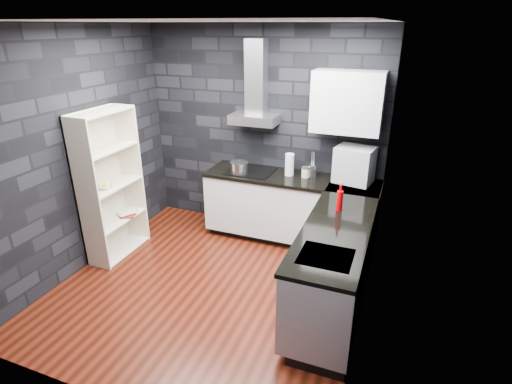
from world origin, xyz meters
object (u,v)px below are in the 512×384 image
Objects in this scene: bookshelf at (111,186)px; fruit_bowl at (104,186)px; pot at (239,168)px; storage_jar at (305,173)px; glass_vase at (290,165)px; appliance_garage at (354,165)px; red_bottle at (340,201)px; utensil_crock at (312,171)px.

fruit_bowl is at bearing -72.67° from bookshelf.
storage_jar is at bearing 12.47° from pot.
bookshelf reaches higher than pot.
appliance_garage is (0.79, 0.03, 0.08)m from glass_vase.
fruit_bowl is at bearing -149.79° from storage_jar.
fruit_bowl is (-2.67, -1.25, -0.19)m from appliance_garage.
red_bottle is 1.06× the size of fruit_bowl.
fruit_bowl is (0.00, -0.10, 0.04)m from bookshelf.
pot is 1.43m from appliance_garage.
storage_jar is 0.27× the size of appliance_garage.
pot is at bearing -167.53° from storage_jar.
appliance_garage reaches higher than pot.
utensil_crock is 0.08× the size of bookshelf.
glass_vase reaches higher than storage_jar.
glass_vase reaches higher than pot.
pot is 0.84m from storage_jar.
bookshelf is (-1.88, -1.12, -0.14)m from glass_vase.
appliance_garage reaches higher than utensil_crock.
utensil_crock is at bearing 42.29° from storage_jar.
red_bottle is 0.12× the size of bookshelf.
pot is at bearing 39.26° from fruit_bowl.
pot reaches higher than fruit_bowl.
bookshelf reaches higher than utensil_crock.
red_bottle is (0.57, -0.82, 0.05)m from storage_jar.
utensil_crock is at bearing 45.96° from bookshelf.
red_bottle is at bearing -55.19° from storage_jar.
glass_vase is 0.65× the size of appliance_garage.
storage_jar is 0.07× the size of bookshelf.
fruit_bowl is at bearing -144.42° from appliance_garage.
pot is at bearing 155.40° from red_bottle.
appliance_garage is 2.11× the size of fruit_bowl.
utensil_crock is 2.51m from fruit_bowl.
pot is 1.58m from bookshelf.
bookshelf is at bearing -151.37° from utensil_crock.
pot is at bearing 53.72° from bookshelf.
storage_jar is at bearing 45.42° from bookshelf.
glass_vase is at bearing 179.76° from storage_jar.
glass_vase is 0.30m from utensil_crock.
red_bottle reaches higher than fruit_bowl.
appliance_garage is at bearing 25.09° from fruit_bowl.
bookshelf is (-2.67, -1.15, -0.22)m from appliance_garage.
storage_jar reaches higher than fruit_bowl.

